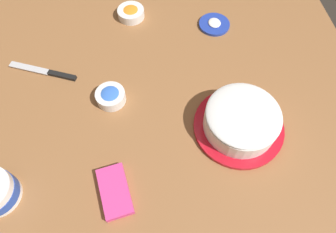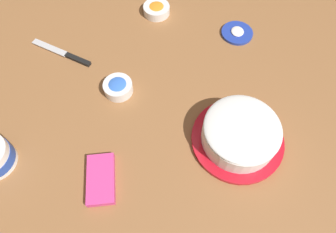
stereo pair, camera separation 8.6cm
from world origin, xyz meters
name	(u,v)px [view 1 (the left image)]	position (x,y,z in m)	size (l,w,h in m)	color
ground_plane	(131,119)	(0.00, 0.00, 0.00)	(1.54, 1.54, 0.00)	#936038
frosted_cake	(241,121)	(-0.07, -0.31, 0.04)	(0.27, 0.27, 0.09)	red
frosting_tub_lid	(214,24)	(0.35, -0.33, 0.01)	(0.11, 0.11, 0.02)	#233DAD
spreading_knife	(49,72)	(0.21, 0.25, 0.01)	(0.11, 0.23, 0.01)	silver
sprinkle_bowl_blue	(111,96)	(0.08, 0.05, 0.02)	(0.09, 0.09, 0.04)	white
sprinkle_bowl_orange	(131,13)	(0.44, -0.04, 0.02)	(0.10, 0.10, 0.03)	white
candy_box_lower	(115,191)	(-0.22, 0.06, 0.01)	(0.14, 0.07, 0.02)	#E53D8E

